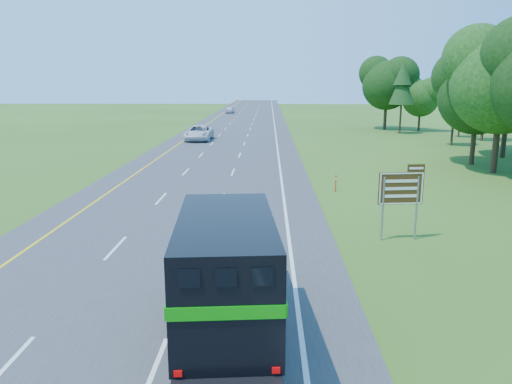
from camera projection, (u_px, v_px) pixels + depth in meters
road at (230, 141)px, 58.96m from camera, size 15.00×260.00×0.04m
lane_markings at (230, 141)px, 58.96m from camera, size 11.15×260.00×0.01m
horse_truck at (226, 269)px, 13.53m from camera, size 3.06×7.98×3.46m
white_suv at (199, 133)px, 59.11m from camera, size 2.95×6.33×1.75m
far_car at (230, 110)px, 109.90m from camera, size 2.02×4.35×1.44m
exit_sign at (402, 191)px, 21.68m from camera, size 1.99×0.27×3.39m
delineator at (336, 183)px, 31.59m from camera, size 0.09×0.05×1.10m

